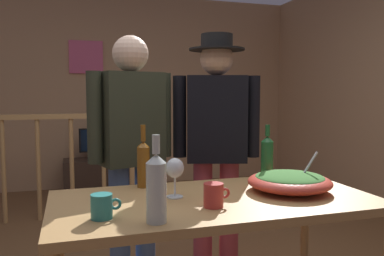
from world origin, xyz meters
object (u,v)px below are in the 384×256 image
Objects in this scene: wine_glass at (175,170)px; wine_bottle_green at (267,156)px; serving_table at (215,212)px; wine_bottle_clear at (156,187)px; mug_teal at (102,206)px; salad_bowl at (290,181)px; framed_picture at (86,57)px; wine_bottle_amber at (143,163)px; flat_screen_tv at (100,141)px; mug_red at (214,195)px; person_standing_right at (216,135)px; person_standing_left at (132,142)px; tv_console at (100,175)px; stair_railing at (59,155)px.

wine_bottle_green is at bearing 22.07° from wine_glass.
wine_bottle_clear is (-0.34, -0.28, 0.21)m from serving_table.
wine_glass is at bearing 32.08° from mug_teal.
salad_bowl is 0.81m from wine_bottle_clear.
wine_bottle_amber is (0.14, -3.38, -0.84)m from framed_picture.
framed_picture is at bearing 111.88° from flat_screen_tv.
mug_red is at bearing -161.88° from salad_bowl.
wine_bottle_green reaches higher than mug_teal.
person_standing_left is at bearing 16.56° from person_standing_right.
wine_bottle_amber is (-0.29, 0.31, 0.20)m from serving_table.
person_standing_right is (0.63, 1.02, 0.08)m from wine_bottle_clear.
framed_picture reaches higher than person_standing_right.
salad_bowl reaches higher than serving_table.
wine_bottle_clear is (-0.76, -0.28, 0.09)m from salad_bowl.
serving_table is (0.43, -3.69, -1.04)m from framed_picture.
tv_console is 3.42m from wine_glass.
wine_glass is 1.54× the size of mug_red.
person_standing_right is (-0.16, 0.43, 0.09)m from wine_bottle_green.
wine_bottle_amber reaches higher than flat_screen_tv.
wine_bottle_amber is at bearing -179.89° from wine_bottle_green.
serving_table is at bearing -47.44° from wine_bottle_amber.
mug_teal is at bearing -117.95° from wine_bottle_amber.
flat_screen_tv is at bearing 101.98° from salad_bowl.
flat_screen_tv is 3.32m from wine_glass.
salad_bowl is 0.60m from wine_glass.
flat_screen_tv is (0.00, -0.03, 0.45)m from tv_console.
mug_red is at bearing -63.50° from wine_bottle_amber.
framed_picture reaches higher than stair_railing.
wine_bottle_green is (0.63, 0.25, -0.01)m from wine_glass.
salad_bowl is (0.71, -3.40, 0.61)m from tv_console.
wine_glass is 0.57× the size of wine_bottle_amber.
flat_screen_tv is 0.30× the size of person_standing_right.
serving_table is 0.93× the size of person_standing_right.
wine_glass is at bearing -87.91° from flat_screen_tv.
mug_teal is (-0.54, -0.16, 0.12)m from serving_table.
stair_railing reaches higher than wine_bottle_green.
serving_table is at bearing 38.74° from wine_bottle_clear.
stair_railing is 12.04× the size of wine_glass.
wine_glass is 0.25m from mug_red.
person_standing_left reaches higher than stair_railing.
wine_bottle_clear is 0.25m from mug_teal.
wine_bottle_green reaches higher than tv_console.
salad_bowl is 0.32m from wine_bottle_green.
tv_console is 0.55× the size of person_standing_left.
framed_picture reaches higher than salad_bowl.
person_standing_right is (0.35, 0.89, 0.16)m from mug_red.
framed_picture is 1.26× the size of wine_bottle_clear.
wine_glass reaches higher than mug_red.
serving_table is (0.30, -3.40, 0.49)m from tv_console.
mug_red is 1.01× the size of mug_teal.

